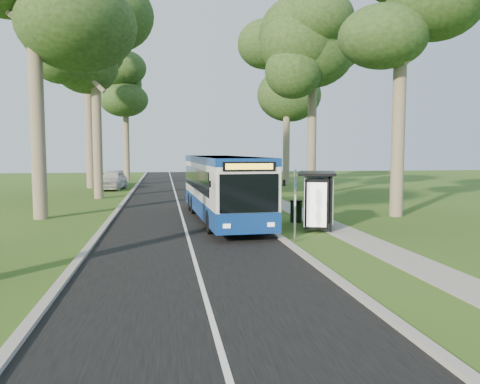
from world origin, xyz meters
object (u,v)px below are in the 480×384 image
object	(u,v)px
bus_shelter	(323,189)
car_white	(112,180)
bus	(222,188)
bus_stop_sign	(295,197)
car_silver	(115,178)
litter_bin	(296,211)

from	to	relation	value
bus_shelter	car_white	size ratio (longest dim) A/B	0.65
bus	car_white	size ratio (longest dim) A/B	2.40
bus	car_white	world-z (taller)	bus
bus_stop_sign	car_silver	world-z (taller)	bus_stop_sign
car_white	car_silver	xyz separation A→B (m)	(-0.29, 5.16, -0.11)
car_white	car_silver	world-z (taller)	car_white
bus	bus_stop_sign	xyz separation A→B (m)	(2.01, -5.72, 0.06)
bus_stop_sign	car_silver	bearing A→B (deg)	121.27
car_white	car_silver	size ratio (longest dim) A/B	1.11
bus_shelter	car_silver	bearing A→B (deg)	130.54
bus	bus_stop_sign	bearing A→B (deg)	-73.11
bus_shelter	litter_bin	bearing A→B (deg)	123.64
bus_shelter	bus	bearing A→B (deg)	159.71
litter_bin	car_white	distance (m)	23.51
bus_stop_sign	litter_bin	xyz separation A→B (m)	(1.40, 4.63, -1.14)
bus_stop_sign	litter_bin	size ratio (longest dim) A/B	2.58
litter_bin	car_white	bearing A→B (deg)	117.00
bus	car_silver	bearing A→B (deg)	104.31
litter_bin	bus_stop_sign	bearing A→B (deg)	-106.78
bus	bus_shelter	world-z (taller)	bus
bus	bus_shelter	distance (m)	5.09
bus_shelter	litter_bin	size ratio (longest dim) A/B	3.06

